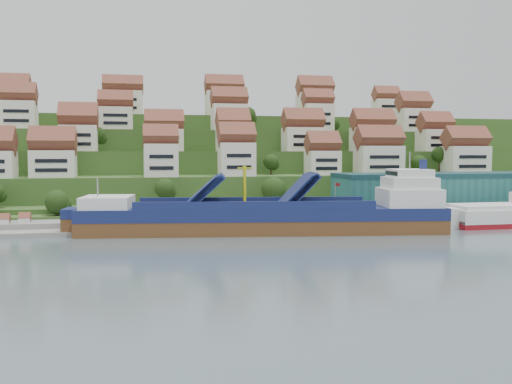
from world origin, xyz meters
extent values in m
plane|color=slate|center=(0.00, 0.00, 0.00)|extent=(300.00, 300.00, 0.00)
cube|color=gray|center=(20.00, 15.00, 1.10)|extent=(180.00, 14.00, 2.20)
cube|color=gray|center=(-58.00, 12.00, 0.50)|extent=(45.00, 20.00, 1.00)
cube|color=#2D4C1E|center=(0.00, 86.00, 2.00)|extent=(260.00, 128.00, 4.00)
cube|color=#2D4C1E|center=(0.00, 91.00, 5.50)|extent=(260.00, 118.00, 11.00)
cube|color=#2D4C1E|center=(0.00, 99.00, 9.00)|extent=(260.00, 102.00, 18.00)
cube|color=#2D4C1E|center=(0.00, 107.00, 12.50)|extent=(260.00, 86.00, 25.00)
cube|color=#2D4C1E|center=(0.00, 116.00, 15.50)|extent=(260.00, 68.00, 31.00)
cube|color=white|center=(-51.46, 40.22, 14.60)|extent=(11.56, 8.57, 7.21)
cube|color=white|center=(-22.94, 35.61, 15.50)|extent=(9.09, 7.03, 9.00)
cube|color=white|center=(-1.77, 36.48, 15.69)|extent=(9.78, 7.62, 9.38)
cube|color=white|center=(25.04, 40.47, 14.57)|extent=(9.36, 7.73, 7.14)
cube|color=white|center=(42.54, 39.27, 15.31)|extent=(13.38, 8.26, 8.61)
cube|color=white|center=(71.69, 39.29, 15.30)|extent=(13.22, 8.31, 8.61)
cube|color=white|center=(-45.99, 54.50, 21.81)|extent=(10.69, 8.98, 7.61)
cube|color=white|center=(-21.03, 53.73, 21.35)|extent=(11.23, 7.90, 6.69)
cube|color=white|center=(0.00, 52.68, 21.44)|extent=(9.69, 8.56, 6.87)
cube|color=white|center=(23.89, 56.94, 21.85)|extent=(12.60, 8.36, 7.70)
cube|color=white|center=(47.66, 55.88, 22.00)|extent=(13.46, 8.18, 8.01)
cube|color=white|center=(69.41, 54.02, 21.67)|extent=(10.51, 8.04, 7.34)
cube|color=white|center=(-65.20, 68.85, 29.30)|extent=(10.55, 7.86, 8.60)
cube|color=white|center=(-35.66, 69.14, 28.62)|extent=(10.73, 7.30, 7.25)
cube|color=white|center=(1.58, 69.14, 29.40)|extent=(11.65, 7.79, 8.80)
cube|color=white|center=(33.38, 70.74, 29.78)|extent=(10.14, 7.14, 9.56)
cube|color=white|center=(69.86, 70.29, 29.22)|extent=(11.33, 8.47, 8.44)
cube|color=white|center=(-70.32, 89.12, 34.87)|extent=(10.56, 8.03, 7.74)
cube|color=white|center=(-33.59, 88.44, 35.26)|extent=(13.59, 7.51, 8.52)
cube|color=white|center=(2.79, 87.64, 35.53)|extent=(13.43, 8.15, 9.05)
cube|color=white|center=(37.91, 87.94, 35.61)|extent=(12.96, 8.73, 9.21)
cube|color=white|center=(68.92, 91.62, 34.89)|extent=(9.81, 7.05, 7.79)
ellipsoid|color=#254216|center=(6.50, 26.11, 7.69)|extent=(6.65, 6.65, 6.65)
ellipsoid|color=#254216|center=(-22.41, 26.29, 8.40)|extent=(5.24, 5.24, 5.24)
ellipsoid|color=#254216|center=(57.83, 43.11, 14.31)|extent=(5.00, 5.00, 5.00)
ellipsoid|color=#254216|center=(64.97, 43.11, 17.01)|extent=(5.08, 5.08, 5.08)
ellipsoid|color=#254216|center=(9.96, 43.66, 14.79)|extent=(4.57, 4.57, 4.57)
ellipsoid|color=#254216|center=(43.86, 59.83, 23.07)|extent=(4.62, 4.62, 4.62)
ellipsoid|color=#254216|center=(-54.30, 59.38, 22.19)|extent=(5.00, 5.00, 5.00)
ellipsoid|color=#254216|center=(-40.75, 57.97, 22.96)|extent=(4.89, 4.89, 4.89)
ellipsoid|color=#254216|center=(8.72, 73.21, 30.59)|extent=(5.77, 5.77, 5.77)
ellipsoid|color=#254216|center=(31.71, 75.94, 29.63)|extent=(5.23, 5.23, 5.23)
ellipsoid|color=#254216|center=(40.15, 73.97, 28.23)|extent=(4.83, 4.83, 4.83)
ellipsoid|color=#254216|center=(-48.06, 19.00, 5.97)|extent=(5.68, 5.68, 5.68)
ellipsoid|color=#254216|center=(-40.40, 19.00, 5.14)|extent=(3.65, 3.65, 3.65)
cube|color=#266763|center=(52.00, 17.00, 7.20)|extent=(60.00, 15.00, 10.00)
cylinder|color=gray|center=(18.00, 10.00, 6.20)|extent=(0.16, 0.16, 8.00)
cube|color=maroon|center=(18.60, 10.00, 9.80)|extent=(1.20, 0.05, 0.80)
cube|color=white|center=(-58.00, 10.00, 2.10)|extent=(2.40, 2.20, 2.20)
cube|color=white|center=(-54.00, 11.50, 2.10)|extent=(2.40, 2.20, 2.20)
cube|color=brown|center=(-2.51, -0.61, 1.00)|extent=(80.57, 23.77, 5.10)
cube|color=navy|center=(-2.51, -0.61, 4.39)|extent=(80.58, 23.89, 2.65)
cube|color=white|center=(-35.84, 4.32, 6.94)|extent=(11.80, 13.01, 2.65)
cube|color=#262628|center=(-4.53, -0.31, 5.72)|extent=(52.02, 17.77, 0.31)
cube|color=navy|center=(-15.64, 1.34, 9.19)|extent=(9.22, 12.27, 7.06)
cube|color=navy|center=(4.56, -1.65, 9.19)|extent=(8.84, 12.21, 7.46)
cylinder|color=yellow|center=(-6.55, -0.01, 10.21)|extent=(0.81, 0.81, 9.19)
cube|color=white|center=(29.81, -5.39, 7.66)|extent=(13.82, 13.31, 4.08)
cube|color=white|center=(29.81, -5.39, 10.92)|extent=(11.62, 11.80, 2.55)
cube|color=white|center=(29.81, -5.39, 13.07)|extent=(9.42, 10.28, 1.84)
cylinder|color=navy|center=(32.84, -5.84, 15.01)|extent=(1.85, 1.85, 2.25)
cube|color=maroon|center=(57.81, -1.18, 0.59)|extent=(29.57, 11.00, 2.56)
cube|color=white|center=(57.81, -1.18, 2.75)|extent=(29.57, 11.11, 3.15)
cube|color=white|center=(57.81, -1.18, 4.72)|extent=(28.09, 9.91, 1.18)
camera|label=1|loc=(-30.17, -122.04, 17.73)|focal=40.00mm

